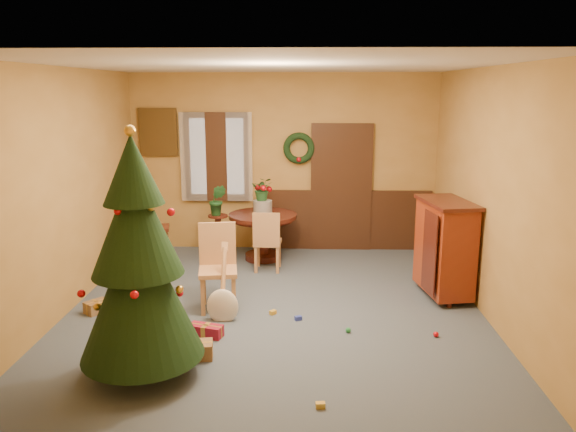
{
  "coord_description": "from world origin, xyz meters",
  "views": [
    {
      "loc": [
        0.36,
        -6.45,
        2.65
      ],
      "look_at": [
        0.14,
        0.4,
        1.09
      ],
      "focal_mm": 35.0,
      "sensor_mm": 36.0,
      "label": 1
    }
  ],
  "objects_px": {
    "dining_table": "(263,228)",
    "sideboard": "(445,246)",
    "writing_desk": "(143,238)",
    "christmas_tree": "(138,262)",
    "chair_near": "(218,263)"
  },
  "relations": [
    {
      "from": "dining_table",
      "to": "sideboard",
      "type": "distance_m",
      "value": 2.9
    },
    {
      "from": "dining_table",
      "to": "writing_desk",
      "type": "relative_size",
      "value": 1.31
    },
    {
      "from": "christmas_tree",
      "to": "chair_near",
      "type": "bearing_deg",
      "value": 75.55
    },
    {
      "from": "dining_table",
      "to": "writing_desk",
      "type": "distance_m",
      "value": 1.83
    },
    {
      "from": "chair_near",
      "to": "sideboard",
      "type": "distance_m",
      "value": 2.89
    },
    {
      "from": "chair_near",
      "to": "sideboard",
      "type": "height_order",
      "value": "sideboard"
    },
    {
      "from": "dining_table",
      "to": "christmas_tree",
      "type": "bearing_deg",
      "value": -102.82
    },
    {
      "from": "writing_desk",
      "to": "sideboard",
      "type": "xyz_separation_m",
      "value": [
        4.17,
        -0.91,
        0.18
      ]
    },
    {
      "from": "writing_desk",
      "to": "christmas_tree",
      "type": "bearing_deg",
      "value": -74.31
    },
    {
      "from": "christmas_tree",
      "to": "writing_desk",
      "type": "height_order",
      "value": "christmas_tree"
    },
    {
      "from": "sideboard",
      "to": "dining_table",
      "type": "bearing_deg",
      "value": 147.77
    },
    {
      "from": "chair_near",
      "to": "dining_table",
      "type": "bearing_deg",
      "value": 78.61
    },
    {
      "from": "christmas_tree",
      "to": "writing_desk",
      "type": "distance_m",
      "value": 3.26
    },
    {
      "from": "chair_near",
      "to": "christmas_tree",
      "type": "height_order",
      "value": "christmas_tree"
    },
    {
      "from": "chair_near",
      "to": "christmas_tree",
      "type": "bearing_deg",
      "value": -104.45
    }
  ]
}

